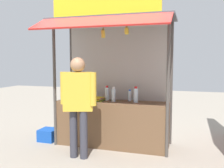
{
  "coord_description": "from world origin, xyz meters",
  "views": [
    {
      "loc": [
        1.47,
        -4.71,
        1.69
      ],
      "look_at": [
        0.0,
        0.0,
        1.24
      ],
      "focal_mm": 40.44,
      "sensor_mm": 36.0,
      "label": 1
    }
  ],
  "objects_px": {
    "banana_bunch_inner_left": "(103,34)",
    "banana_bunch_inner_right": "(127,31)",
    "water_bottle_far_right": "(136,95)",
    "vendor_person": "(78,98)",
    "plastic_crate": "(48,135)",
    "water_bottle_front_right": "(107,94)",
    "magazine_stack_front_left": "(97,99)",
    "water_bottle_far_left": "(113,95)",
    "water_bottle_mid_left": "(130,96)",
    "magazine_stack_back_right": "(72,99)"
  },
  "relations": [
    {
      "from": "magazine_stack_back_right",
      "to": "plastic_crate",
      "type": "height_order",
      "value": "magazine_stack_back_right"
    },
    {
      "from": "water_bottle_far_left",
      "to": "magazine_stack_back_right",
      "type": "height_order",
      "value": "water_bottle_far_left"
    },
    {
      "from": "water_bottle_far_right",
      "to": "vendor_person",
      "type": "relative_size",
      "value": 0.18
    },
    {
      "from": "water_bottle_front_right",
      "to": "magazine_stack_front_left",
      "type": "relative_size",
      "value": 0.96
    },
    {
      "from": "banana_bunch_inner_right",
      "to": "plastic_crate",
      "type": "xyz_separation_m",
      "value": [
        -1.78,
        0.29,
        -2.09
      ]
    },
    {
      "from": "vendor_person",
      "to": "plastic_crate",
      "type": "distance_m",
      "value": 1.55
    },
    {
      "from": "water_bottle_far_left",
      "to": "water_bottle_far_right",
      "type": "distance_m",
      "value": 0.45
    },
    {
      "from": "water_bottle_mid_left",
      "to": "vendor_person",
      "type": "height_order",
      "value": "vendor_person"
    },
    {
      "from": "water_bottle_front_right",
      "to": "magazine_stack_back_right",
      "type": "height_order",
      "value": "water_bottle_front_right"
    },
    {
      "from": "water_bottle_far_left",
      "to": "magazine_stack_back_right",
      "type": "relative_size",
      "value": 0.93
    },
    {
      "from": "water_bottle_far_left",
      "to": "water_bottle_front_right",
      "type": "xyz_separation_m",
      "value": [
        -0.17,
        0.1,
        0.0
      ]
    },
    {
      "from": "water_bottle_front_right",
      "to": "plastic_crate",
      "type": "xyz_separation_m",
      "value": [
        -1.25,
        -0.22,
        -0.91
      ]
    },
    {
      "from": "magazine_stack_back_right",
      "to": "vendor_person",
      "type": "distance_m",
      "value": 0.74
    },
    {
      "from": "water_bottle_front_right",
      "to": "magazine_stack_front_left",
      "type": "xyz_separation_m",
      "value": [
        -0.16,
        -0.14,
        -0.1
      ]
    },
    {
      "from": "water_bottle_far_right",
      "to": "magazine_stack_front_left",
      "type": "distance_m",
      "value": 0.78
    },
    {
      "from": "banana_bunch_inner_right",
      "to": "water_bottle_far_left",
      "type": "bearing_deg",
      "value": 131.8
    },
    {
      "from": "water_bottle_far_right",
      "to": "plastic_crate",
      "type": "height_order",
      "value": "water_bottle_far_right"
    },
    {
      "from": "water_bottle_far_right",
      "to": "water_bottle_front_right",
      "type": "bearing_deg",
      "value": 172.58
    },
    {
      "from": "water_bottle_mid_left",
      "to": "banana_bunch_inner_left",
      "type": "relative_size",
      "value": 0.87
    },
    {
      "from": "water_bottle_mid_left",
      "to": "vendor_person",
      "type": "xyz_separation_m",
      "value": [
        -0.68,
        -0.96,
        0.06
      ]
    },
    {
      "from": "water_bottle_far_right",
      "to": "plastic_crate",
      "type": "bearing_deg",
      "value": -175.8
    },
    {
      "from": "magazine_stack_back_right",
      "to": "vendor_person",
      "type": "height_order",
      "value": "vendor_person"
    },
    {
      "from": "banana_bunch_inner_left",
      "to": "banana_bunch_inner_right",
      "type": "distance_m",
      "value": 0.43
    },
    {
      "from": "banana_bunch_inner_left",
      "to": "banana_bunch_inner_right",
      "type": "relative_size",
      "value": 1.23
    },
    {
      "from": "water_bottle_far_left",
      "to": "vendor_person",
      "type": "relative_size",
      "value": 0.17
    },
    {
      "from": "water_bottle_far_left",
      "to": "plastic_crate",
      "type": "bearing_deg",
      "value": -175.4
    },
    {
      "from": "magazine_stack_back_right",
      "to": "banana_bunch_inner_right",
      "type": "relative_size",
      "value": 1.43
    },
    {
      "from": "banana_bunch_inner_left",
      "to": "water_bottle_mid_left",
      "type": "bearing_deg",
      "value": 57.97
    },
    {
      "from": "water_bottle_far_right",
      "to": "water_bottle_mid_left",
      "type": "bearing_deg",
      "value": 137.52
    },
    {
      "from": "banana_bunch_inner_left",
      "to": "plastic_crate",
      "type": "xyz_separation_m",
      "value": [
        -1.35,
        0.29,
        -2.06
      ]
    },
    {
      "from": "water_bottle_far_right",
      "to": "magazine_stack_back_right",
      "type": "relative_size",
      "value": 0.99
    },
    {
      "from": "water_bottle_mid_left",
      "to": "water_bottle_front_right",
      "type": "relative_size",
      "value": 0.78
    },
    {
      "from": "water_bottle_far_left",
      "to": "water_bottle_far_right",
      "type": "xyz_separation_m",
      "value": [
        0.44,
        0.02,
        0.01
      ]
    },
    {
      "from": "water_bottle_front_right",
      "to": "vendor_person",
      "type": "distance_m",
      "value": 0.93
    },
    {
      "from": "water_bottle_front_right",
      "to": "magazine_stack_front_left",
      "type": "bearing_deg",
      "value": -139.37
    },
    {
      "from": "magazine_stack_back_right",
      "to": "water_bottle_front_right",
      "type": "bearing_deg",
      "value": 25.5
    },
    {
      "from": "water_bottle_mid_left",
      "to": "water_bottle_front_right",
      "type": "height_order",
      "value": "water_bottle_front_right"
    },
    {
      "from": "water_bottle_far_right",
      "to": "magazine_stack_front_left",
      "type": "bearing_deg",
      "value": -175.81
    },
    {
      "from": "plastic_crate",
      "to": "banana_bunch_inner_right",
      "type": "bearing_deg",
      "value": -9.37
    },
    {
      "from": "magazine_stack_back_right",
      "to": "magazine_stack_front_left",
      "type": "bearing_deg",
      "value": 19.2
    },
    {
      "from": "banana_bunch_inner_right",
      "to": "magazine_stack_front_left",
      "type": "bearing_deg",
      "value": 151.7
    },
    {
      "from": "water_bottle_mid_left",
      "to": "magazine_stack_back_right",
      "type": "distance_m",
      "value": 1.15
    },
    {
      "from": "magazine_stack_back_right",
      "to": "banana_bunch_inner_right",
      "type": "bearing_deg",
      "value": -10.19
    },
    {
      "from": "water_bottle_far_left",
      "to": "water_bottle_far_right",
      "type": "bearing_deg",
      "value": 2.91
    },
    {
      "from": "vendor_person",
      "to": "magazine_stack_front_left",
      "type": "bearing_deg",
      "value": -113.48
    },
    {
      "from": "banana_bunch_inner_right",
      "to": "plastic_crate",
      "type": "distance_m",
      "value": 2.76
    },
    {
      "from": "water_bottle_far_right",
      "to": "banana_bunch_inner_right",
      "type": "distance_m",
      "value": 1.25
    },
    {
      "from": "water_bottle_far_left",
      "to": "water_bottle_mid_left",
      "type": "bearing_deg",
      "value": 29.65
    },
    {
      "from": "water_bottle_far_right",
      "to": "banana_bunch_inner_right",
      "type": "height_order",
      "value": "banana_bunch_inner_right"
    },
    {
      "from": "banana_bunch_inner_right",
      "to": "water_bottle_front_right",
      "type": "bearing_deg",
      "value": 136.32
    }
  ]
}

